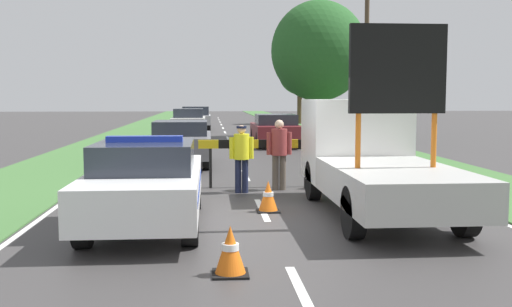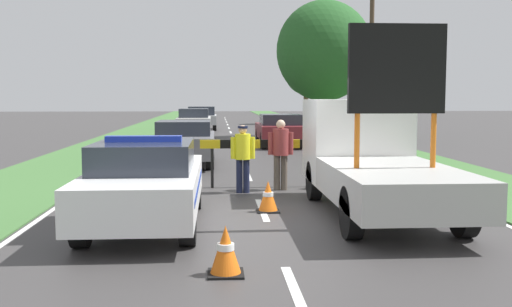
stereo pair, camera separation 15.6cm
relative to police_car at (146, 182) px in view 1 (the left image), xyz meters
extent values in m
plane|color=#3D3A3A|center=(2.08, 0.60, -0.75)|extent=(160.00, 160.00, 0.00)
cube|color=silver|center=(2.08, -3.79, -0.74)|extent=(0.12, 2.28, 0.01)
cube|color=silver|center=(2.08, 1.29, -0.74)|extent=(0.12, 2.28, 0.01)
cube|color=silver|center=(2.08, 6.38, -0.74)|extent=(0.12, 2.28, 0.01)
cube|color=silver|center=(2.08, 11.47, -0.74)|extent=(0.12, 2.28, 0.01)
cube|color=silver|center=(2.08, 16.55, -0.74)|extent=(0.12, 2.28, 0.01)
cube|color=silver|center=(2.08, 21.64, -0.74)|extent=(0.12, 2.28, 0.01)
cube|color=silver|center=(2.08, 26.73, -0.74)|extent=(0.12, 2.28, 0.01)
cube|color=silver|center=(2.08, 31.82, -0.74)|extent=(0.12, 2.28, 0.01)
cube|color=silver|center=(2.08, 36.90, -0.74)|extent=(0.12, 2.28, 0.01)
cube|color=silver|center=(2.08, 41.99, -0.74)|extent=(0.12, 2.28, 0.01)
cube|color=silver|center=(2.08, 47.08, -0.74)|extent=(0.12, 2.28, 0.01)
cube|color=silver|center=(2.08, 52.17, -0.74)|extent=(0.12, 2.28, 0.01)
cube|color=silver|center=(-1.98, 18.87, -0.74)|extent=(0.10, 67.96, 0.01)
cube|color=silver|center=(6.13, 18.87, -0.74)|extent=(0.10, 67.96, 0.01)
cube|color=#427038|center=(-3.64, 20.60, -0.73)|extent=(3.12, 120.00, 0.03)
cube|color=#427038|center=(7.79, 20.60, -0.73)|extent=(3.12, 120.00, 0.03)
cube|color=white|center=(0.00, 0.02, -0.10)|extent=(1.78, 4.71, 0.65)
cube|color=#282D38|center=(0.00, -0.12, 0.46)|extent=(1.57, 2.16, 0.47)
cylinder|color=black|center=(-0.77, 1.48, -0.42)|extent=(0.24, 0.65, 0.65)
cylinder|color=black|center=(0.77, 1.48, -0.42)|extent=(0.24, 0.65, 0.65)
cylinder|color=black|center=(-0.77, -1.44, -0.42)|extent=(0.24, 0.65, 0.65)
cylinder|color=black|center=(0.77, -1.44, -0.42)|extent=(0.24, 0.65, 0.65)
cube|color=#1E38C6|center=(0.00, -0.12, 0.74)|extent=(1.25, 0.24, 0.10)
cube|color=#193399|center=(0.00, 0.02, -0.06)|extent=(1.79, 3.86, 0.10)
cube|color=black|center=(0.00, 2.41, -0.16)|extent=(0.98, 0.08, 0.39)
cube|color=white|center=(4.15, 2.36, 0.52)|extent=(2.01, 1.86, 1.71)
cube|color=#232833|center=(4.15, 3.27, 0.83)|extent=(1.71, 0.04, 0.75)
cube|color=#B2B2AD|center=(4.15, -0.44, -0.04)|extent=(2.01, 3.74, 0.60)
cylinder|color=#D16619|center=(3.51, -0.44, 0.71)|extent=(0.09, 0.09, 0.90)
cylinder|color=#D16619|center=(4.79, -0.44, 0.71)|extent=(0.09, 0.09, 0.90)
cube|color=black|center=(4.15, -0.44, 1.89)|extent=(1.61, 0.12, 1.46)
cylinder|color=black|center=(3.27, 2.36, -0.33)|extent=(0.24, 0.82, 0.82)
cylinder|color=black|center=(5.03, 2.36, -0.33)|extent=(0.24, 0.82, 0.82)
cylinder|color=black|center=(3.27, -1.19, -0.33)|extent=(0.24, 0.82, 0.82)
cylinder|color=black|center=(5.03, -1.19, -0.33)|extent=(0.24, 0.82, 0.82)
cylinder|color=black|center=(1.09, 4.19, -0.27)|extent=(0.07, 0.07, 0.95)
cylinder|color=black|center=(3.40, 4.19, -0.27)|extent=(0.07, 0.07, 0.95)
cube|color=yellow|center=(1.05, 4.19, 0.31)|extent=(0.48, 0.08, 0.21)
cube|color=black|center=(1.53, 4.19, 0.31)|extent=(0.48, 0.08, 0.21)
cube|color=yellow|center=(2.01, 4.19, 0.31)|extent=(0.48, 0.08, 0.21)
cube|color=black|center=(2.49, 4.19, 0.31)|extent=(0.48, 0.08, 0.21)
cube|color=yellow|center=(2.97, 4.19, 0.31)|extent=(0.48, 0.08, 0.21)
cube|color=black|center=(3.45, 4.19, 0.31)|extent=(0.48, 0.08, 0.21)
cylinder|color=#191E38|center=(1.72, 3.38, -0.36)|extent=(0.14, 0.14, 0.77)
cylinder|color=#191E38|center=(1.88, 3.38, -0.36)|extent=(0.14, 0.14, 0.77)
cylinder|color=yellow|center=(1.80, 3.38, 0.31)|extent=(0.35, 0.35, 0.58)
cylinder|color=yellow|center=(1.58, 3.38, 0.28)|extent=(0.12, 0.12, 0.49)
cylinder|color=yellow|center=(2.02, 3.38, 0.28)|extent=(0.12, 0.12, 0.49)
sphere|color=tan|center=(1.80, 3.38, 0.70)|extent=(0.20, 0.20, 0.20)
cylinder|color=#141933|center=(1.80, 3.38, 0.75)|extent=(0.23, 0.23, 0.05)
cylinder|color=brown|center=(2.61, 3.73, -0.34)|extent=(0.15, 0.15, 0.82)
cylinder|color=brown|center=(2.78, 3.73, -0.34)|extent=(0.15, 0.15, 0.82)
cylinder|color=maroon|center=(2.70, 3.73, 0.38)|extent=(0.38, 0.38, 0.62)
cylinder|color=maroon|center=(2.46, 3.73, 0.35)|extent=(0.12, 0.12, 0.52)
cylinder|color=maroon|center=(2.93, 3.73, 0.35)|extent=(0.12, 0.12, 0.52)
sphere|color=beige|center=(2.70, 3.73, 0.80)|extent=(0.21, 0.21, 0.21)
cube|color=black|center=(4.74, 4.75, -0.73)|extent=(0.49, 0.49, 0.03)
cone|color=orange|center=(4.74, 4.75, -0.40)|extent=(0.41, 0.41, 0.64)
cylinder|color=white|center=(4.74, 4.75, -0.37)|extent=(0.23, 0.23, 0.09)
cube|color=black|center=(3.55, 3.83, -0.73)|extent=(0.42, 0.42, 0.03)
cone|color=orange|center=(3.55, 3.83, -0.44)|extent=(0.36, 0.36, 0.55)
cylinder|color=white|center=(3.55, 3.83, -0.41)|extent=(0.20, 0.20, 0.08)
cube|color=black|center=(2.17, 1.08, -0.73)|extent=(0.43, 0.43, 0.03)
cone|color=orange|center=(2.17, 1.08, -0.44)|extent=(0.36, 0.36, 0.56)
cylinder|color=white|center=(2.17, 1.08, -0.41)|extent=(0.20, 0.20, 0.08)
cube|color=black|center=(1.30, -2.93, -0.73)|extent=(0.45, 0.45, 0.03)
cone|color=orange|center=(1.30, -2.93, -0.42)|extent=(0.38, 0.38, 0.59)
cylinder|color=white|center=(1.30, -2.93, -0.39)|extent=(0.21, 0.21, 0.08)
cube|color=slate|center=(0.18, 9.09, -0.09)|extent=(1.89, 4.26, 0.65)
cube|color=#282D38|center=(0.18, 8.96, 0.46)|extent=(1.66, 1.96, 0.44)
cylinder|color=black|center=(-0.65, 10.41, -0.42)|extent=(0.24, 0.66, 0.66)
cylinder|color=black|center=(1.00, 10.41, -0.42)|extent=(0.24, 0.66, 0.66)
cylinder|color=black|center=(-0.65, 7.77, -0.42)|extent=(0.24, 0.66, 0.66)
cylinder|color=black|center=(1.00, 7.77, -0.42)|extent=(0.24, 0.66, 0.66)
cube|color=maroon|center=(4.03, 16.31, -0.09)|extent=(1.94, 4.51, 0.60)
cube|color=#282D38|center=(4.03, 16.18, 0.44)|extent=(1.71, 2.08, 0.46)
cylinder|color=black|center=(3.18, 17.71, -0.39)|extent=(0.24, 0.72, 0.72)
cylinder|color=black|center=(4.88, 17.71, -0.39)|extent=(0.24, 0.72, 0.72)
cylinder|color=black|center=(3.18, 14.92, -0.39)|extent=(0.24, 0.72, 0.72)
cylinder|color=black|center=(4.88, 14.92, -0.39)|extent=(0.24, 0.72, 0.72)
cube|color=silver|center=(-0.03, 23.05, -0.04)|extent=(1.79, 3.99, 0.70)
cube|color=#282D38|center=(-0.03, 22.93, 0.55)|extent=(1.57, 1.84, 0.48)
cylinder|color=black|center=(-0.80, 24.29, -0.39)|extent=(0.24, 0.71, 0.71)
cylinder|color=black|center=(0.75, 24.29, -0.39)|extent=(0.24, 0.71, 0.71)
cylinder|color=black|center=(-0.80, 21.82, -0.39)|extent=(0.24, 0.71, 0.71)
cylinder|color=black|center=(0.75, 21.82, -0.39)|extent=(0.24, 0.71, 0.71)
cube|color=#B2B2B7|center=(0.24, 29.68, -0.06)|extent=(1.93, 4.14, 0.59)
cube|color=#282D38|center=(0.24, 29.55, 0.52)|extent=(1.70, 1.90, 0.57)
cylinder|color=black|center=(-0.61, 30.96, -0.35)|extent=(0.24, 0.79, 0.79)
cylinder|color=black|center=(1.08, 30.96, -0.35)|extent=(0.24, 0.79, 0.79)
cylinder|color=black|center=(-0.61, 28.40, -0.35)|extent=(0.24, 0.79, 0.79)
cylinder|color=black|center=(1.08, 28.40, -0.35)|extent=(0.24, 0.79, 0.79)
cylinder|color=#4C3823|center=(8.37, 37.54, 0.69)|extent=(0.38, 0.38, 2.86)
ellipsoid|color=#2D662D|center=(8.37, 37.54, 3.40)|extent=(3.41, 3.41, 3.58)
cylinder|color=#4C3823|center=(6.91, 21.53, 0.61)|extent=(0.43, 0.43, 2.71)
ellipsoid|color=#235623|center=(6.91, 21.53, 3.86)|extent=(5.05, 5.05, 5.30)
cylinder|color=#473828|center=(7.95, 15.78, 3.28)|extent=(0.20, 0.20, 8.06)
camera|label=1|loc=(1.05, -10.10, 1.43)|focal=42.00mm
camera|label=2|loc=(1.20, -10.12, 1.43)|focal=42.00mm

